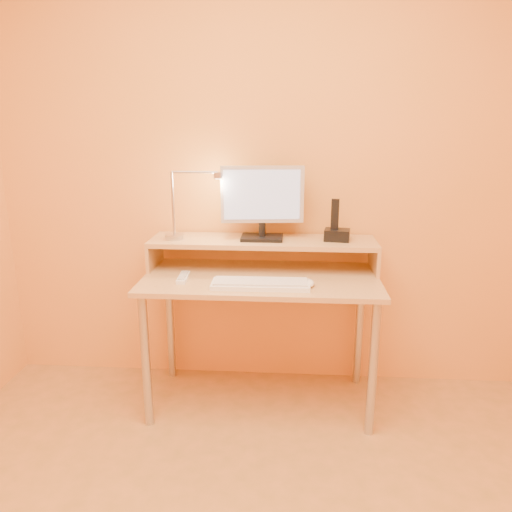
# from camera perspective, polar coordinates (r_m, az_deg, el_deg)

# --- Properties ---
(wall_back) EXTENTS (3.00, 0.04, 2.50)m
(wall_back) POSITION_cam_1_polar(r_m,az_deg,el_deg) (2.74, 1.03, 10.31)
(wall_back) COLOR #F89B4B
(wall_back) RESTS_ON floor
(desk_leg_fl) EXTENTS (0.04, 0.04, 0.69)m
(desk_leg_fl) POSITION_cam_1_polar(r_m,az_deg,el_deg) (2.54, -12.57, -11.78)
(desk_leg_fl) COLOR #B3B3BE
(desk_leg_fl) RESTS_ON floor
(desk_leg_fr) EXTENTS (0.04, 0.04, 0.69)m
(desk_leg_fr) POSITION_cam_1_polar(r_m,az_deg,el_deg) (2.48, 13.31, -12.60)
(desk_leg_fr) COLOR #B3B3BE
(desk_leg_fr) RESTS_ON floor
(desk_leg_bl) EXTENTS (0.04, 0.04, 0.69)m
(desk_leg_bl) POSITION_cam_1_polar(r_m,az_deg,el_deg) (2.98, -9.85, -7.47)
(desk_leg_bl) COLOR #B3B3BE
(desk_leg_bl) RESTS_ON floor
(desk_leg_br) EXTENTS (0.04, 0.04, 0.69)m
(desk_leg_br) POSITION_cam_1_polar(r_m,az_deg,el_deg) (2.92, 11.81, -8.03)
(desk_leg_br) COLOR #B3B3BE
(desk_leg_br) RESTS_ON floor
(desk_lower) EXTENTS (1.20, 0.60, 0.02)m
(desk_lower) POSITION_cam_1_polar(r_m,az_deg,el_deg) (2.54, 0.58, -2.63)
(desk_lower) COLOR tan
(desk_lower) RESTS_ON floor
(shelf_riser_left) EXTENTS (0.02, 0.30, 0.14)m
(shelf_riser_left) POSITION_cam_1_polar(r_m,az_deg,el_deg) (2.76, -11.58, 0.24)
(shelf_riser_left) COLOR tan
(shelf_riser_left) RESTS_ON desk_lower
(shelf_riser_right) EXTENTS (0.02, 0.30, 0.14)m
(shelf_riser_right) POSITION_cam_1_polar(r_m,az_deg,el_deg) (2.69, 13.45, -0.23)
(shelf_riser_right) COLOR tan
(shelf_riser_right) RESTS_ON desk_lower
(desk_shelf) EXTENTS (1.20, 0.30, 0.02)m
(desk_shelf) POSITION_cam_1_polar(r_m,az_deg,el_deg) (2.64, 0.79, 1.68)
(desk_shelf) COLOR tan
(desk_shelf) RESTS_ON desk_lower
(monitor_foot) EXTENTS (0.22, 0.16, 0.02)m
(monitor_foot) POSITION_cam_1_polar(r_m,az_deg,el_deg) (2.63, 0.70, 2.14)
(monitor_foot) COLOR black
(monitor_foot) RESTS_ON desk_shelf
(monitor_neck) EXTENTS (0.04, 0.04, 0.07)m
(monitor_neck) POSITION_cam_1_polar(r_m,az_deg,el_deg) (2.62, 0.70, 3.07)
(monitor_neck) COLOR black
(monitor_neck) RESTS_ON monitor_foot
(monitor_panel) EXTENTS (0.44, 0.08, 0.30)m
(monitor_panel) POSITION_cam_1_polar(r_m,az_deg,el_deg) (2.60, 0.73, 7.11)
(monitor_panel) COLOR #B3B2BA
(monitor_panel) RESTS_ON monitor_neck
(monitor_back) EXTENTS (0.39, 0.05, 0.25)m
(monitor_back) POSITION_cam_1_polar(r_m,az_deg,el_deg) (2.62, 0.76, 7.18)
(monitor_back) COLOR black
(monitor_back) RESTS_ON monitor_panel
(monitor_screen) EXTENTS (0.39, 0.05, 0.26)m
(monitor_screen) POSITION_cam_1_polar(r_m,az_deg,el_deg) (2.58, 0.70, 7.05)
(monitor_screen) COLOR #A0B0DA
(monitor_screen) RESTS_ON monitor_panel
(lamp_base) EXTENTS (0.10, 0.10, 0.02)m
(lamp_base) POSITION_cam_1_polar(r_m,az_deg,el_deg) (2.67, -9.37, 2.20)
(lamp_base) COLOR #B3B3BE
(lamp_base) RESTS_ON desk_shelf
(lamp_post) EXTENTS (0.01, 0.01, 0.33)m
(lamp_post) POSITION_cam_1_polar(r_m,az_deg,el_deg) (2.64, -9.54, 5.96)
(lamp_post) COLOR #B3B3BE
(lamp_post) RESTS_ON lamp_base
(lamp_arm) EXTENTS (0.24, 0.01, 0.01)m
(lamp_arm) POSITION_cam_1_polar(r_m,az_deg,el_deg) (2.59, -7.08, 9.57)
(lamp_arm) COLOR #B3B3BE
(lamp_arm) RESTS_ON lamp_post
(lamp_head) EXTENTS (0.04, 0.04, 0.03)m
(lamp_head) POSITION_cam_1_polar(r_m,az_deg,el_deg) (2.57, -4.41, 9.26)
(lamp_head) COLOR #B3B3BE
(lamp_head) RESTS_ON lamp_arm
(lamp_bulb) EXTENTS (0.03, 0.03, 0.00)m
(lamp_bulb) POSITION_cam_1_polar(r_m,az_deg,el_deg) (2.57, -4.41, 8.91)
(lamp_bulb) COLOR #FFEAC6
(lamp_bulb) RESTS_ON lamp_head
(phone_dock) EXTENTS (0.14, 0.12, 0.06)m
(phone_dock) POSITION_cam_1_polar(r_m,az_deg,el_deg) (2.64, 9.31, 2.41)
(phone_dock) COLOR black
(phone_dock) RESTS_ON desk_shelf
(phone_handset) EXTENTS (0.04, 0.03, 0.16)m
(phone_handset) POSITION_cam_1_polar(r_m,az_deg,el_deg) (2.61, 9.09, 4.77)
(phone_handset) COLOR black
(phone_handset) RESTS_ON phone_dock
(phone_led) EXTENTS (0.01, 0.00, 0.04)m
(phone_led) POSITION_cam_1_polar(r_m,az_deg,el_deg) (2.59, 10.40, 2.14)
(phone_led) COLOR #164DFF
(phone_led) RESTS_ON phone_dock
(keyboard) EXTENTS (0.47, 0.16, 0.02)m
(keyboard) POSITION_cam_1_polar(r_m,az_deg,el_deg) (2.37, 0.52, -3.32)
(keyboard) COLOR white
(keyboard) RESTS_ON desk_lower
(mouse) EXTENTS (0.06, 0.10, 0.03)m
(mouse) POSITION_cam_1_polar(r_m,az_deg,el_deg) (2.39, 6.09, -3.13)
(mouse) COLOR white
(mouse) RESTS_ON desk_lower
(remote_control) EXTENTS (0.05, 0.17, 0.02)m
(remote_control) POSITION_cam_1_polar(r_m,az_deg,el_deg) (2.51, -8.38, -2.48)
(remote_control) COLOR white
(remote_control) RESTS_ON desk_lower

